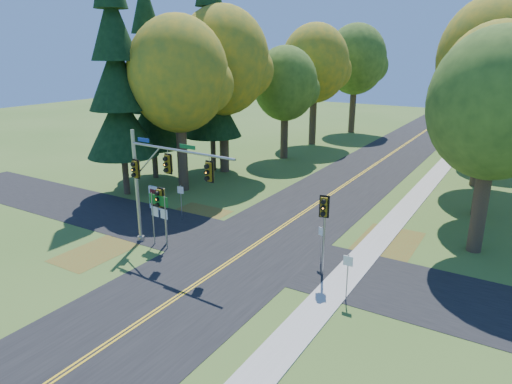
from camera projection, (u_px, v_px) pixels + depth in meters
The scene contains 29 objects.
ground at pixel (231, 261), 25.71m from camera, with size 160.00×160.00×0.00m, color #3B5D20.
road_main at pixel (231, 261), 25.70m from camera, with size 8.00×160.00×0.02m, color black.
road_cross at pixel (250, 249), 27.33m from camera, with size 60.00×6.00×0.02m, color black.
centerline_left at pixel (229, 261), 25.75m from camera, with size 0.10×160.00×0.01m, color gold.
centerline_right at pixel (232, 261), 25.65m from camera, with size 0.10×160.00×0.01m, color gold.
sidewalk_east at pixel (334, 290), 22.62m from camera, with size 1.60×160.00×0.06m, color #9E998E.
leaf_patch_w_near at pixel (187, 219), 32.19m from camera, with size 4.00×6.00×0.00m, color brown.
leaf_patch_e at pixel (382, 249), 27.22m from camera, with size 3.50×8.00×0.00m, color brown.
leaf_patch_w_far at pixel (98, 251), 26.98m from camera, with size 3.00×5.00×0.00m, color brown.
tree_w_a at pixel (180, 75), 36.05m from camera, with size 8.00×8.00×14.15m.
tree_e_a at pixel (497, 106), 24.57m from camera, with size 7.20×7.20×12.73m.
tree_w_b at pixel (224, 62), 41.71m from camera, with size 8.60×8.60×15.38m.
tree_e_b at pixel (497, 89), 30.30m from camera, with size 7.60×7.60×13.33m.
tree_w_c at pixel (286, 84), 48.01m from camera, with size 6.80×6.80×11.91m.
tree_e_c at pixel (494, 59), 36.93m from camera, with size 8.80×8.80×15.79m.
tree_w_d at pixel (316, 64), 54.86m from camera, with size 8.20×8.20×14.56m.
tree_e_d at pixel (492, 83), 45.44m from camera, with size 7.00×7.00×12.32m.
tree_w_e at pixel (356, 60), 63.06m from camera, with size 8.40×8.40×14.97m.
pine_a at pixel (117, 80), 35.05m from camera, with size 5.60×5.60×19.48m.
pine_b at pixel (150, 88), 40.18m from camera, with size 5.60×5.60×17.31m.
pine_c at pixel (211, 69), 42.31m from camera, with size 5.60×5.60×20.56m.
traffic_mast at pixel (157, 176), 26.10m from camera, with size 7.70×0.86×6.99m.
east_signal_pole at pixel (324, 216), 23.00m from camera, with size 0.52×0.60×4.49m.
ped_signal_pole at pixel (161, 203), 27.09m from camera, with size 0.57×0.67×3.66m.
route_sign_cluster at pixel (159, 210), 27.02m from camera, with size 1.54×0.19×3.31m.
info_kiosk at pixel (156, 198), 33.84m from camera, with size 1.27×0.21×1.75m.
reg_sign_e_north at pixel (322, 239), 24.89m from camera, with size 0.42×0.18×2.26m.
reg_sign_e_south at pixel (348, 269), 21.21m from camera, with size 0.46×0.07×2.40m.
reg_sign_w at pixel (181, 196), 31.67m from camera, with size 0.47×0.10×2.46m.
Camera 1 is at (13.37, -19.22, 11.41)m, focal length 32.00 mm.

